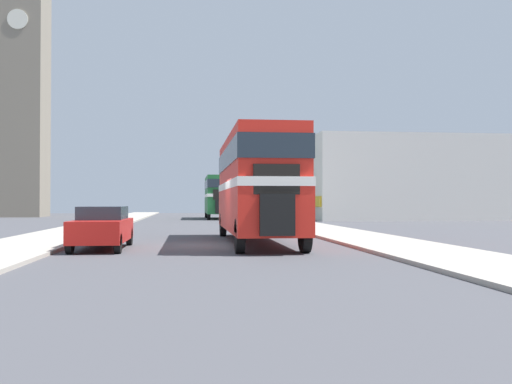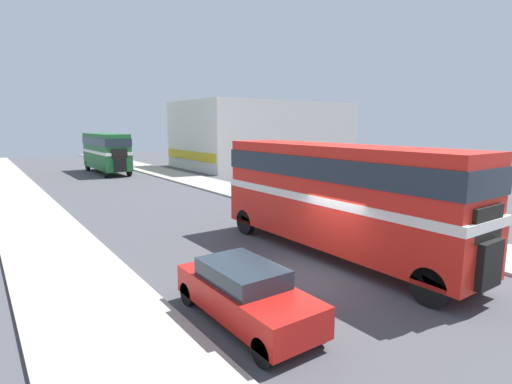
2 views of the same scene
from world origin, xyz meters
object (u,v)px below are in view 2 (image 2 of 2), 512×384
car_parked_near (245,293)px  pedestrian_walking (253,180)px  bus_distant (106,150)px  double_decker_bus (336,190)px

car_parked_near → pedestrian_walking: pedestrian_walking is taller
car_parked_near → pedestrian_walking: bearing=54.5°
car_parked_near → pedestrian_walking: (10.51, 14.72, 0.35)m
bus_distant → double_decker_bus: bearing=-90.3°
double_decker_bus → car_parked_near: (-5.66, -2.36, -1.73)m
double_decker_bus → pedestrian_walking: bearing=68.6°
car_parked_near → bus_distant: bearing=80.3°
pedestrian_walking → car_parked_near: bearing=-125.5°
pedestrian_walking → double_decker_bus: bearing=-111.4°
double_decker_bus → pedestrian_walking: 13.35m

